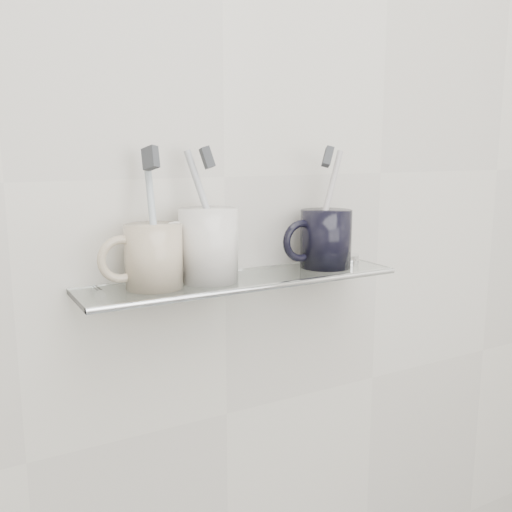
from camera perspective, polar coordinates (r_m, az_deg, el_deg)
wall_back at (r=0.91m, az=-3.19°, el=7.90°), size 2.50×0.00×2.50m
shelf_glass at (r=0.87m, az=-1.30°, el=-2.43°), size 0.50×0.12×0.01m
shelf_rail at (r=0.82m, az=0.53°, el=-3.19°), size 0.50×0.01×0.01m
bracket_left at (r=0.85m, az=-15.55°, el=-4.00°), size 0.02×0.03×0.02m
bracket_right at (r=1.02m, az=7.91°, el=-1.19°), size 0.02×0.03×0.02m
mug_left at (r=0.81m, az=-10.18°, el=-0.02°), size 0.11×0.11×0.09m
mug_left_handle at (r=0.80m, az=-13.33°, el=-0.32°), size 0.07×0.01×0.07m
toothbrush_left at (r=0.80m, az=-10.31°, el=3.90°), size 0.02×0.07×0.18m
bristles_left at (r=0.80m, az=-10.50°, el=9.61°), size 0.02×0.03×0.04m
mug_center at (r=0.84m, az=-4.77°, el=1.09°), size 0.11×0.11×0.11m
mug_center_handle at (r=0.82m, az=-7.93°, el=0.81°), size 0.08×0.01×0.08m
toothbrush_center at (r=0.83m, az=-4.82°, el=4.27°), size 0.06×0.05×0.18m
bristles_center at (r=0.83m, az=-4.91°, el=9.78°), size 0.02×0.03×0.03m
mug_right at (r=0.95m, az=7.00°, el=1.73°), size 0.11×0.11×0.10m
mug_right_handle at (r=0.92m, az=4.57°, el=1.52°), size 0.07×0.01×0.07m
toothbrush_right at (r=0.94m, az=7.07°, el=4.95°), size 0.08×0.03×0.18m
bristles_right at (r=0.94m, az=7.19°, el=9.82°), size 0.03×0.03×0.04m
chrome_cap at (r=0.98m, az=9.10°, el=-0.33°), size 0.04×0.04×0.02m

